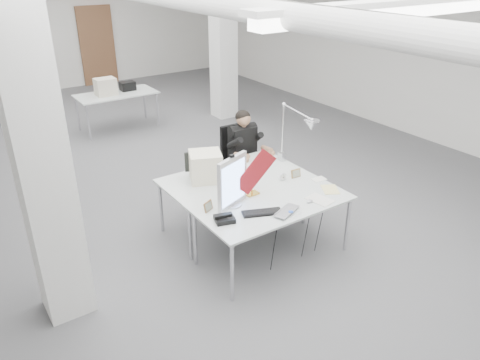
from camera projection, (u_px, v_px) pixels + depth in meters
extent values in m
cube|color=#505052|center=(177.00, 183.00, 7.57)|extent=(10.00, 14.00, 0.02)
cube|color=silver|center=(48.00, 28.00, 12.08)|extent=(10.00, 0.02, 3.20)
cube|color=silver|center=(395.00, 49.00, 9.41)|extent=(0.02, 14.00, 3.20)
cube|color=white|center=(42.00, 167.00, 4.21)|extent=(0.45, 0.45, 3.20)
cube|color=white|center=(223.00, 44.00, 9.99)|extent=(0.45, 0.45, 3.20)
cube|color=brown|center=(97.00, 46.00, 12.87)|extent=(0.95, 0.08, 2.10)
cube|color=white|center=(416.00, 10.00, 3.29)|extent=(2.80, 0.14, 0.08)
cube|color=silver|center=(274.00, 203.00, 5.38)|extent=(1.80, 0.90, 0.02)
cube|color=silver|center=(231.00, 176.00, 6.05)|extent=(1.80, 0.90, 0.02)
cube|color=silver|center=(116.00, 94.00, 9.57)|extent=(1.60, 0.80, 0.02)
cube|color=silver|center=(232.00, 182.00, 5.19)|extent=(0.47, 0.21, 0.59)
cube|color=maroon|center=(255.00, 172.00, 5.29)|extent=(0.50, 0.15, 0.55)
cube|color=black|center=(262.00, 213.00, 5.15)|extent=(0.46, 0.30, 0.02)
imported|color=#A3A4A8|center=(291.00, 213.00, 5.13)|extent=(0.43, 0.36, 0.03)
ellipsoid|color=#A6A7AB|center=(310.00, 201.00, 5.37)|extent=(0.09, 0.07, 0.03)
cube|color=black|center=(224.00, 219.00, 4.99)|extent=(0.25, 0.24, 0.05)
cube|color=#9D7043|center=(208.00, 206.00, 5.19)|extent=(0.14, 0.09, 0.11)
cube|color=#9B7642|center=(296.00, 173.00, 5.96)|extent=(0.14, 0.04, 0.11)
cylinder|color=#BCBCC1|center=(283.00, 176.00, 5.89)|extent=(0.09, 0.03, 0.09)
cube|color=silver|center=(320.00, 200.00, 5.43)|extent=(0.26, 0.33, 0.01)
cube|color=#DDD084|center=(330.00, 189.00, 5.67)|extent=(0.28, 0.31, 0.01)
cube|color=silver|center=(319.00, 179.00, 5.93)|extent=(0.19, 0.14, 0.01)
cube|color=beige|center=(206.00, 166.00, 5.84)|extent=(0.50, 0.49, 0.37)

